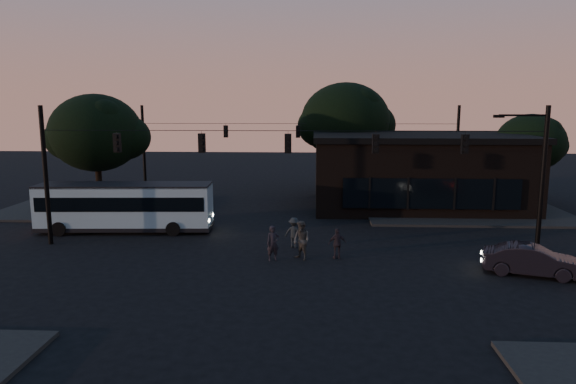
{
  "coord_description": "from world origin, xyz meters",
  "views": [
    {
      "loc": [
        1.37,
        -22.49,
        7.5
      ],
      "look_at": [
        0.0,
        4.0,
        3.0
      ],
      "focal_mm": 32.0,
      "sensor_mm": 36.0,
      "label": 1
    }
  ],
  "objects_px": {
    "building": "(416,170)",
    "pedestrian_c": "(337,243)",
    "pedestrian_d": "(294,233)",
    "pedestrian_a": "(273,243)",
    "pedestrian_b": "(301,241)",
    "bus": "(125,205)",
    "car": "(532,260)"
  },
  "relations": [
    {
      "from": "bus",
      "to": "pedestrian_b",
      "type": "bearing_deg",
      "value": -29.22
    },
    {
      "from": "building",
      "to": "pedestrian_b",
      "type": "distance_m",
      "value": 16.44
    },
    {
      "from": "bus",
      "to": "pedestrian_d",
      "type": "distance_m",
      "value": 10.69
    },
    {
      "from": "car",
      "to": "pedestrian_a",
      "type": "relative_size",
      "value": 2.4
    },
    {
      "from": "building",
      "to": "car",
      "type": "height_order",
      "value": "building"
    },
    {
      "from": "bus",
      "to": "pedestrian_b",
      "type": "height_order",
      "value": "bus"
    },
    {
      "from": "bus",
      "to": "car",
      "type": "distance_m",
      "value": 22.16
    },
    {
      "from": "car",
      "to": "pedestrian_c",
      "type": "distance_m",
      "value": 8.81
    },
    {
      "from": "building",
      "to": "pedestrian_a",
      "type": "relative_size",
      "value": 8.92
    },
    {
      "from": "building",
      "to": "pedestrian_c",
      "type": "distance_m",
      "value": 15.44
    },
    {
      "from": "pedestrian_a",
      "to": "pedestrian_d",
      "type": "distance_m",
      "value": 2.55
    },
    {
      "from": "car",
      "to": "pedestrian_c",
      "type": "bearing_deg",
      "value": 94.09
    },
    {
      "from": "pedestrian_c",
      "to": "car",
      "type": "bearing_deg",
      "value": 154.22
    },
    {
      "from": "pedestrian_c",
      "to": "pedestrian_d",
      "type": "relative_size",
      "value": 0.95
    },
    {
      "from": "bus",
      "to": "pedestrian_c",
      "type": "bearing_deg",
      "value": -24.98
    },
    {
      "from": "pedestrian_a",
      "to": "pedestrian_b",
      "type": "relative_size",
      "value": 0.9
    },
    {
      "from": "building",
      "to": "pedestrian_c",
      "type": "relative_size",
      "value": 10.03
    },
    {
      "from": "pedestrian_c",
      "to": "pedestrian_b",
      "type": "bearing_deg",
      "value": -4.45
    },
    {
      "from": "pedestrian_b",
      "to": "car",
      "type": "bearing_deg",
      "value": 34.18
    },
    {
      "from": "building",
      "to": "pedestrian_d",
      "type": "distance_m",
      "value": 14.9
    },
    {
      "from": "building",
      "to": "car",
      "type": "relative_size",
      "value": 3.71
    },
    {
      "from": "car",
      "to": "pedestrian_a",
      "type": "distance_m",
      "value": 11.82
    },
    {
      "from": "pedestrian_a",
      "to": "pedestrian_b",
      "type": "distance_m",
      "value": 1.4
    },
    {
      "from": "pedestrian_d",
      "to": "pedestrian_a",
      "type": "bearing_deg",
      "value": 81.74
    },
    {
      "from": "car",
      "to": "pedestrian_c",
      "type": "relative_size",
      "value": 2.7
    },
    {
      "from": "pedestrian_b",
      "to": "building",
      "type": "bearing_deg",
      "value": 103.96
    },
    {
      "from": "car",
      "to": "building",
      "type": "bearing_deg",
      "value": 25.14
    },
    {
      "from": "bus",
      "to": "pedestrian_c",
      "type": "height_order",
      "value": "bus"
    },
    {
      "from": "pedestrian_a",
      "to": "pedestrian_c",
      "type": "bearing_deg",
      "value": -12.04
    },
    {
      "from": "pedestrian_c",
      "to": "pedestrian_d",
      "type": "xyz_separation_m",
      "value": [
        -2.22,
        1.92,
        0.04
      ]
    },
    {
      "from": "bus",
      "to": "car",
      "type": "height_order",
      "value": "bus"
    },
    {
      "from": "building",
      "to": "pedestrian_a",
      "type": "distance_m",
      "value": 17.36
    }
  ]
}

